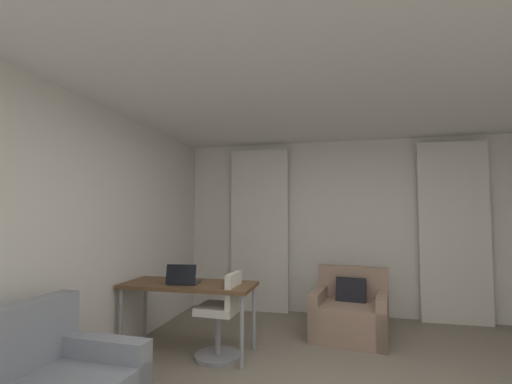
% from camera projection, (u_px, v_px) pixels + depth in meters
% --- Properties ---
extents(wall_window, '(5.12, 0.06, 2.60)m').
position_uv_depth(wall_window, '(350.00, 227.00, 5.35)').
color(wall_window, silver).
rests_on(wall_window, ground).
extents(wall_left, '(0.06, 6.12, 2.60)m').
position_uv_depth(wall_left, '(49.00, 237.00, 2.99)').
color(wall_left, silver).
rests_on(wall_left, ground).
extents(ceiling, '(5.12, 6.12, 0.06)m').
position_uv_depth(ceiling, '(359.00, 51.00, 2.49)').
color(ceiling, white).
rests_on(ceiling, wall_left).
extents(curtain_left_panel, '(0.90, 0.06, 2.50)m').
position_uv_depth(curtain_left_panel, '(259.00, 229.00, 5.54)').
color(curtain_left_panel, silver).
rests_on(curtain_left_panel, ground).
extents(curtain_right_panel, '(0.90, 0.06, 2.50)m').
position_uv_depth(curtain_right_panel, '(454.00, 231.00, 4.91)').
color(curtain_right_panel, silver).
rests_on(curtain_right_panel, ground).
extents(armchair, '(0.97, 0.90, 0.81)m').
position_uv_depth(armchair, '(350.00, 314.00, 4.33)').
color(armchair, '#997A66').
rests_on(armchair, ground).
extents(desk, '(1.43, 0.59, 0.74)m').
position_uv_depth(desk, '(189.00, 289.00, 3.87)').
color(desk, brown).
rests_on(desk, ground).
extents(desk_chair, '(0.48, 0.48, 0.88)m').
position_uv_depth(desk_chair, '(222.00, 320.00, 3.71)').
color(desk_chair, gray).
rests_on(desk_chair, ground).
extents(laptop, '(0.35, 0.28, 0.22)m').
position_uv_depth(laptop, '(183.00, 280.00, 3.81)').
color(laptop, '#2D2D33').
rests_on(laptop, desk).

